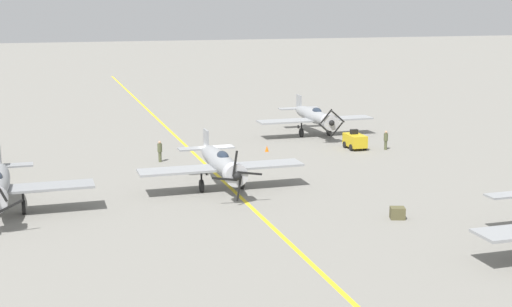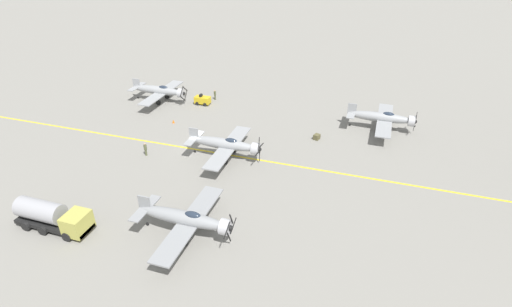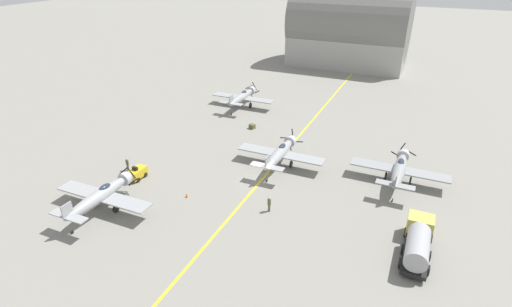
{
  "view_description": "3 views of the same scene",
  "coord_description": "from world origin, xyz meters",
  "views": [
    {
      "loc": [
        13.08,
        53.55,
        13.39
      ],
      "look_at": [
        -1.67,
        5.42,
        2.68
      ],
      "focal_mm": 50.0,
      "sensor_mm": 36.0,
      "label": 1
    },
    {
      "loc": [
        42.59,
        22.38,
        26.56
      ],
      "look_at": [
        2.11,
        9.15,
        2.16
      ],
      "focal_mm": 28.0,
      "sensor_mm": 36.0,
      "label": 2
    },
    {
      "loc": [
        17.41,
        -40.33,
        26.21
      ],
      "look_at": [
        -1.61,
        2.06,
        2.63
      ],
      "focal_mm": 28.0,
      "sensor_mm": 36.0,
      "label": 3
    }
  ],
  "objects": [
    {
      "name": "airplane_near_left",
      "position": [
        -13.61,
        -13.29,
        2.01
      ],
      "size": [
        12.0,
        9.98,
        3.65
      ],
      "rotation": [
        0.0,
        0.0,
        0.12
      ],
      "color": "#949699",
      "rests_on": "ground"
    },
    {
      "name": "traffic_cone",
      "position": [
        -6.55,
        -7.12,
        0.28
      ],
      "size": [
        0.36,
        0.36,
        0.55
      ],
      "primitive_type": "cone",
      "color": "orange",
      "rests_on": "ground"
    },
    {
      "name": "supply_crate_by_tanker",
      "position": [
        -8.09,
        14.94,
        0.37
      ],
      "size": [
        1.08,
        0.99,
        0.75
      ],
      "primitive_type": "cube",
      "rotation": [
        0.0,
        0.0,
        -0.31
      ],
      "color": "brown",
      "rests_on": "ground"
    },
    {
      "name": "hangar",
      "position": [
        -3.29,
        62.83,
        8.64
      ],
      "size": [
        28.2,
        17.23,
        19.19
      ],
      "color": "#9E9E99",
      "rests_on": "ground"
    },
    {
      "name": "tow_tractor",
      "position": [
        -14.79,
        -5.94,
        0.79
      ],
      "size": [
        1.57,
        2.6,
        1.79
      ],
      "color": "gold",
      "rests_on": "ground"
    },
    {
      "name": "airplane_mid_right",
      "position": [
        15.97,
        6.61,
        2.01
      ],
      "size": [
        12.0,
        9.98,
        3.67
      ],
      "rotation": [
        0.0,
        0.0,
        0.1
      ],
      "color": "gray",
      "rests_on": "ground"
    },
    {
      "name": "taxiway_stripe",
      "position": [
        0.0,
        0.0,
        0.0
      ],
      "size": [
        0.3,
        160.0,
        0.01
      ],
      "primitive_type": "cube",
      "color": "yellow",
      "rests_on": "ground"
    },
    {
      "name": "ground_crew_inspecting",
      "position": [
        -17.34,
        -4.73,
        0.97
      ],
      "size": [
        0.39,
        0.39,
        1.77
      ],
      "color": "#515638",
      "rests_on": "ground"
    },
    {
      "name": "ground_plane",
      "position": [
        0.0,
        0.0,
        0.0
      ],
      "size": [
        400.0,
        400.0,
        0.0
      ],
      "primitive_type": "plane",
      "color": "gray"
    },
    {
      "name": "ground_crew_walking",
      "position": [
        3.51,
        -5.73,
        1.0
      ],
      "size": [
        0.4,
        0.4,
        1.83
      ],
      "color": "#515638",
      "rests_on": "ground"
    },
    {
      "name": "airplane_mid_center",
      "position": [
        0.79,
        4.63,
        2.01
      ],
      "size": [
        12.0,
        9.98,
        3.79
      ],
      "rotation": [
        0.0,
        0.0,
        -0.04
      ],
      "color": "#929497",
      "rests_on": "ground"
    },
    {
      "name": "fuel_tanker",
      "position": [
        19.2,
        -6.51,
        1.51
      ],
      "size": [
        2.67,
        8.0,
        2.98
      ],
      "color": "black",
      "rests_on": "ground"
    },
    {
      "name": "airplane_far_left",
      "position": [
        -14.01,
        23.47,
        2.01
      ],
      "size": [
        12.0,
        9.98,
        3.65
      ],
      "rotation": [
        0.0,
        0.0,
        -0.19
      ],
      "color": "gray",
      "rests_on": "ground"
    }
  ]
}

